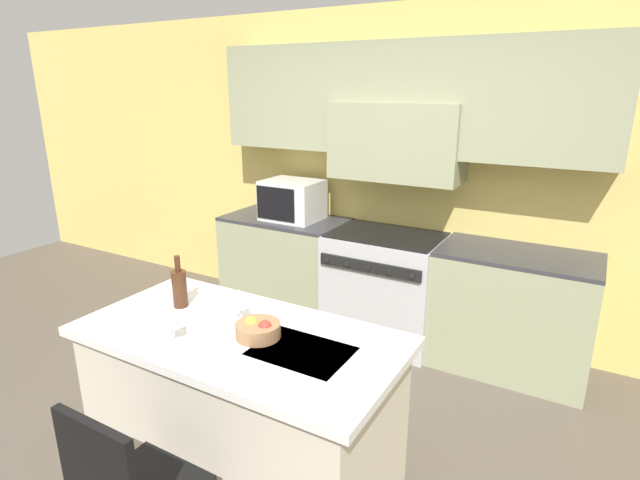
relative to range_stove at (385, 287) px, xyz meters
The scene contains 10 objects.
ground_plane 1.90m from the range_stove, 90.00° to the right, with size 10.00×10.00×0.00m, color brown.
back_cabinetry 1.15m from the range_stove, 90.00° to the left, with size 10.00×0.46×2.70m.
back_counter 0.02m from the range_stove, 90.00° to the left, with size 3.13×0.62×0.92m.
range_stove is the anchor object (origin of this frame).
microwave 1.12m from the range_stove, behind, with size 0.50×0.41×0.35m.
kitchen_island 1.93m from the range_stove, 89.43° to the right, with size 1.62×0.82×0.92m.
wine_bottle 1.98m from the range_stove, 103.51° to the right, with size 0.08×0.08×0.29m.
wine_glass_near 2.23m from the range_stove, 95.13° to the right, with size 0.08×0.08×0.17m.
wine_glass_far 1.91m from the range_stove, 91.55° to the right, with size 0.08×0.08×0.17m.
fruit_bowl 1.99m from the range_stove, 86.04° to the right, with size 0.22×0.22×0.10m.
Camera 1 is at (1.46, -1.79, 2.07)m, focal length 28.00 mm.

